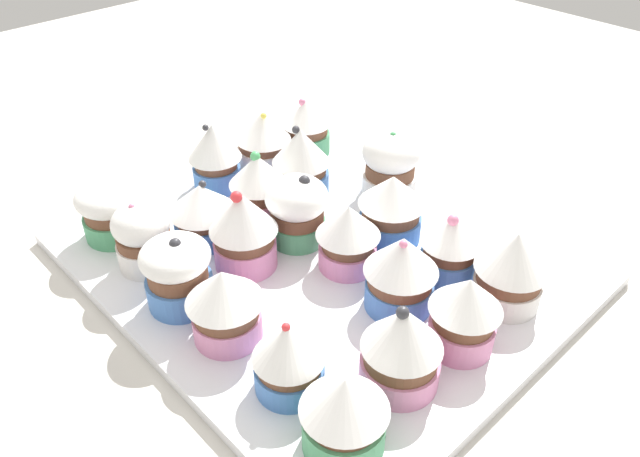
{
  "coord_description": "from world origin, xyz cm",
  "views": [
    {
      "loc": [
        34.7,
        -32.65,
        39.17
      ],
      "look_at": [
        0.0,
        0.0,
        4.2
      ],
      "focal_mm": 35.03,
      "sensor_mm": 36.0,
      "label": 1
    }
  ],
  "objects_px": {
    "cupcake_12": "(348,235)",
    "cupcake_21": "(390,163)",
    "cupcake_1": "(143,236)",
    "cupcake_15": "(264,140)",
    "cupcake_8": "(402,346)",
    "cupcake_13": "(399,272)",
    "cupcake_17": "(391,207)",
    "cupcake_19": "(511,268)",
    "cupcake_20": "(306,127)",
    "cupcake_6": "(202,211)",
    "cupcake_4": "(289,357)",
    "cupcake_18": "(450,245)",
    "cupcake_11": "(300,207)",
    "cupcake_0": "(111,208)",
    "cupcake_5": "(344,412)",
    "cupcake_3": "(225,303)",
    "cupcake_7": "(243,229)",
    "cupcake_9": "(213,155)",
    "cupcake_2": "(177,272)",
    "baking_tray": "(320,258)",
    "cupcake_14": "(462,314)",
    "cupcake_10": "(262,183)"
  },
  "relations": [
    {
      "from": "cupcake_5",
      "to": "cupcake_12",
      "type": "xyz_separation_m",
      "value": [
        -0.14,
        0.14,
        0.0
      ]
    },
    {
      "from": "cupcake_3",
      "to": "cupcake_15",
      "type": "relative_size",
      "value": 0.95
    },
    {
      "from": "baking_tray",
      "to": "cupcake_2",
      "type": "height_order",
      "value": "cupcake_2"
    },
    {
      "from": "cupcake_3",
      "to": "cupcake_10",
      "type": "bearing_deg",
      "value": 131.54
    },
    {
      "from": "cupcake_9",
      "to": "cupcake_3",
      "type": "bearing_deg",
      "value": -33.22
    },
    {
      "from": "cupcake_18",
      "to": "cupcake_6",
      "type": "bearing_deg",
      "value": -146.74
    },
    {
      "from": "cupcake_8",
      "to": "cupcake_13",
      "type": "bearing_deg",
      "value": 132.17
    },
    {
      "from": "baking_tray",
      "to": "cupcake_19",
      "type": "height_order",
      "value": "cupcake_19"
    },
    {
      "from": "cupcake_12",
      "to": "cupcake_21",
      "type": "xyz_separation_m",
      "value": [
        -0.06,
        0.12,
        0.0
      ]
    },
    {
      "from": "cupcake_0",
      "to": "cupcake_4",
      "type": "height_order",
      "value": "cupcake_4"
    },
    {
      "from": "cupcake_0",
      "to": "cupcake_17",
      "type": "relative_size",
      "value": 0.91
    },
    {
      "from": "cupcake_21",
      "to": "cupcake_18",
      "type": "bearing_deg",
      "value": -26.83
    },
    {
      "from": "cupcake_20",
      "to": "cupcake_12",
      "type": "bearing_deg",
      "value": -32.25
    },
    {
      "from": "cupcake_17",
      "to": "cupcake_18",
      "type": "distance_m",
      "value": 0.07
    },
    {
      "from": "cupcake_2",
      "to": "cupcake_14",
      "type": "bearing_deg",
      "value": 33.73
    },
    {
      "from": "cupcake_7",
      "to": "cupcake_19",
      "type": "xyz_separation_m",
      "value": [
        0.2,
        0.13,
        -0.0
      ]
    },
    {
      "from": "cupcake_1",
      "to": "cupcake_15",
      "type": "relative_size",
      "value": 0.94
    },
    {
      "from": "cupcake_14",
      "to": "cupcake_19",
      "type": "height_order",
      "value": "cupcake_19"
    },
    {
      "from": "cupcake_4",
      "to": "cupcake_18",
      "type": "xyz_separation_m",
      "value": [
        0.0,
        0.19,
        0.0
      ]
    },
    {
      "from": "cupcake_2",
      "to": "cupcake_5",
      "type": "bearing_deg",
      "value": 0.34
    },
    {
      "from": "cupcake_7",
      "to": "cupcake_9",
      "type": "relative_size",
      "value": 1.06
    },
    {
      "from": "cupcake_14",
      "to": "cupcake_15",
      "type": "distance_m",
      "value": 0.34
    },
    {
      "from": "cupcake_11",
      "to": "cupcake_17",
      "type": "relative_size",
      "value": 1.03
    },
    {
      "from": "cupcake_1",
      "to": "cupcake_4",
      "type": "relative_size",
      "value": 1.04
    },
    {
      "from": "cupcake_4",
      "to": "cupcake_5",
      "type": "xyz_separation_m",
      "value": [
        0.06,
        -0.01,
        0.0
      ]
    },
    {
      "from": "cupcake_3",
      "to": "cupcake_12",
      "type": "bearing_deg",
      "value": 88.8
    },
    {
      "from": "cupcake_2",
      "to": "cupcake_3",
      "type": "xyz_separation_m",
      "value": [
        0.06,
        0.01,
        0.0
      ]
    },
    {
      "from": "cupcake_1",
      "to": "cupcake_13",
      "type": "bearing_deg",
      "value": 32.61
    },
    {
      "from": "cupcake_11",
      "to": "cupcake_13",
      "type": "xyz_separation_m",
      "value": [
        0.13,
        -0.01,
        0.0
      ]
    },
    {
      "from": "cupcake_1",
      "to": "cupcake_11",
      "type": "xyz_separation_m",
      "value": [
        0.07,
        0.13,
        0.0
      ]
    },
    {
      "from": "cupcake_9",
      "to": "cupcake_14",
      "type": "distance_m",
      "value": 0.33
    },
    {
      "from": "cupcake_3",
      "to": "cupcake_21",
      "type": "xyz_separation_m",
      "value": [
        -0.06,
        0.26,
        0.0
      ]
    },
    {
      "from": "cupcake_5",
      "to": "cupcake_20",
      "type": "distance_m",
      "value": 0.42
    },
    {
      "from": "cupcake_0",
      "to": "cupcake_6",
      "type": "relative_size",
      "value": 1.0
    },
    {
      "from": "cupcake_5",
      "to": "cupcake_18",
      "type": "height_order",
      "value": "cupcake_18"
    },
    {
      "from": "cupcake_18",
      "to": "cupcake_21",
      "type": "height_order",
      "value": "cupcake_21"
    },
    {
      "from": "baking_tray",
      "to": "cupcake_8",
      "type": "bearing_deg",
      "value": -22.33
    },
    {
      "from": "cupcake_6",
      "to": "cupcake_17",
      "type": "height_order",
      "value": "cupcake_17"
    },
    {
      "from": "cupcake_9",
      "to": "cupcake_15",
      "type": "height_order",
      "value": "cupcake_9"
    },
    {
      "from": "baking_tray",
      "to": "cupcake_1",
      "type": "xyz_separation_m",
      "value": [
        -0.1,
        -0.13,
        0.04
      ]
    },
    {
      "from": "cupcake_2",
      "to": "cupcake_15",
      "type": "bearing_deg",
      "value": 123.11
    },
    {
      "from": "cupcake_2",
      "to": "cupcake_7",
      "type": "bearing_deg",
      "value": 92.13
    },
    {
      "from": "cupcake_4",
      "to": "cupcake_6",
      "type": "distance_m",
      "value": 0.21
    },
    {
      "from": "cupcake_17",
      "to": "cupcake_19",
      "type": "xyz_separation_m",
      "value": [
        0.13,
        0.0,
        0.0
      ]
    },
    {
      "from": "cupcake_9",
      "to": "cupcake_19",
      "type": "bearing_deg",
      "value": 12.71
    },
    {
      "from": "cupcake_0",
      "to": "cupcake_6",
      "type": "xyz_separation_m",
      "value": [
        0.07,
        0.06,
        0.0
      ]
    },
    {
      "from": "cupcake_7",
      "to": "cupcake_8",
      "type": "relative_size",
      "value": 1.07
    },
    {
      "from": "cupcake_15",
      "to": "cupcake_17",
      "type": "xyz_separation_m",
      "value": [
        0.19,
        0.0,
        0.0
      ]
    },
    {
      "from": "cupcake_3",
      "to": "cupcake_13",
      "type": "relative_size",
      "value": 0.91
    },
    {
      "from": "cupcake_17",
      "to": "cupcake_19",
      "type": "distance_m",
      "value": 0.13
    }
  ]
}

